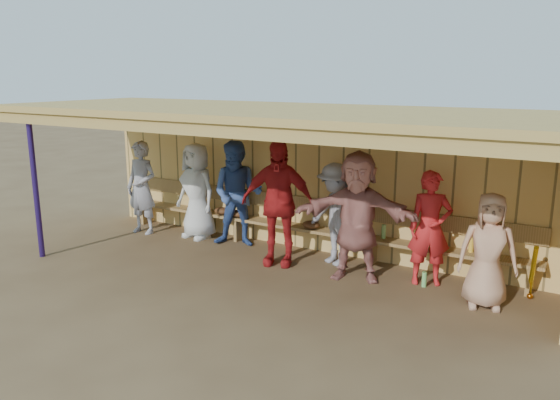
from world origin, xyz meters
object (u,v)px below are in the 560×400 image
at_px(player_b, 197,191).
at_px(bench, 303,221).
at_px(player_f, 357,216).
at_px(player_a, 142,188).
at_px(player_g, 430,228).
at_px(player_e, 336,214).
at_px(player_c, 238,194).
at_px(player_h, 488,251).
at_px(player_d, 278,203).

relative_size(player_b, bench, 0.23).
bearing_deg(player_f, player_a, 163.26).
xyz_separation_m(player_g, bench, (-2.28, 0.40, -0.30)).
xyz_separation_m(player_a, player_e, (3.91, 0.29, -0.07)).
height_order(player_c, bench, player_c).
relative_size(player_h, bench, 0.20).
relative_size(player_b, player_h, 1.16).
bearing_deg(player_c, player_e, -21.00).
distance_m(player_b, player_f, 3.39).
relative_size(player_d, bench, 0.26).
height_order(player_d, player_g, player_d).
bearing_deg(player_h, player_f, 161.52).
relative_size(player_e, player_h, 1.07).
bearing_deg(player_c, bench, -6.01).
relative_size(player_b, player_g, 1.07).
bearing_deg(player_f, player_b, 157.65).
distance_m(player_b, player_e, 2.81).
height_order(player_a, player_e, player_a).
relative_size(player_b, player_d, 0.89).
bearing_deg(player_d, player_g, -7.22).
xyz_separation_m(player_c, bench, (1.14, 0.31, -0.41)).
bearing_deg(player_a, player_c, 4.58).
bearing_deg(player_h, player_c, 156.59).
xyz_separation_m(player_f, player_g, (0.98, 0.36, -0.13)).
relative_size(player_a, player_e, 1.08).
bearing_deg(player_g, player_b, 154.59).
height_order(player_c, player_e, player_c).
relative_size(player_e, bench, 0.22).
height_order(player_a, player_f, player_f).
relative_size(player_a, player_f, 0.92).
bearing_deg(player_a, player_d, -7.05).
distance_m(player_b, player_g, 4.34).
bearing_deg(player_e, player_f, -17.16).
bearing_deg(player_b, player_h, 2.91).
height_order(player_d, bench, player_d).
xyz_separation_m(player_d, player_f, (1.34, 0.02, -0.04)).
distance_m(player_a, player_e, 3.92).
distance_m(player_b, bench, 2.11).
distance_m(player_d, player_e, 0.94).
xyz_separation_m(player_b, player_g, (4.34, -0.09, -0.05)).
xyz_separation_m(player_d, bench, (0.03, 0.78, -0.47)).
bearing_deg(player_b, bench, 16.95).
xyz_separation_m(player_b, player_c, (0.92, 0.00, 0.05)).
bearing_deg(bench, player_b, -171.56).
bearing_deg(player_d, player_b, 150.07).
distance_m(player_d, player_f, 1.34).
height_order(player_g, player_h, player_g).
bearing_deg(player_g, player_a, 157.92).
bearing_deg(player_g, bench, 145.93).
bearing_deg(player_b, player_a, -156.54).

